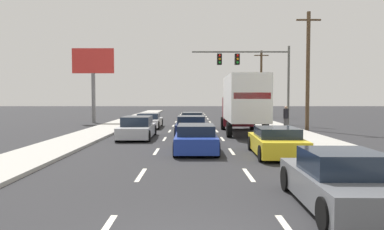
{
  "coord_description": "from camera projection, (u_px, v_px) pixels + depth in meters",
  "views": [
    {
      "loc": [
        -0.09,
        -5.59,
        2.45
      ],
      "look_at": [
        -0.07,
        16.6,
        1.38
      ],
      "focal_mm": 34.42,
      "sensor_mm": 36.0,
      "label": 1
    }
  ],
  "objects": [
    {
      "name": "utility_pole_far",
      "position": [
        261.0,
        83.0,
        46.26
      ],
      "size": [
        1.8,
        0.28,
        8.3
      ],
      "color": "brown",
      "rests_on": "ground_plane"
    },
    {
      "name": "lane_markings",
      "position": [
        193.0,
        128.0,
        29.1
      ],
      "size": [
        3.54,
        57.0,
        0.01
      ],
      "color": "silver",
      "rests_on": "ground_plane"
    },
    {
      "name": "pedestrian_near_corner",
      "position": [
        286.0,
        118.0,
        26.45
      ],
      "size": [
        0.38,
        0.38,
        1.69
      ],
      "color": "#3F3F42",
      "rests_on": "sidewalk_right"
    },
    {
      "name": "roadside_billboard",
      "position": [
        93.0,
        70.0,
        35.04
      ],
      "size": [
        3.97,
        0.36,
        7.1
      ],
      "color": "slate",
      "rests_on": "ground_plane"
    },
    {
      "name": "sidewalk_right",
      "position": [
        287.0,
        131.0,
        25.68
      ],
      "size": [
        2.64,
        80.0,
        0.14
      ],
      "primitive_type": "cube",
      "color": "#B2AFA8",
      "rests_on": "ground_plane"
    },
    {
      "name": "car_silver",
      "position": [
        137.0,
        128.0,
        21.96
      ],
      "size": [
        1.94,
        4.69,
        1.31
      ],
      "color": "#B7BABF",
      "rests_on": "ground_plane"
    },
    {
      "name": "car_navy",
      "position": [
        191.0,
        126.0,
        23.39
      ],
      "size": [
        1.99,
        4.15,
        1.27
      ],
      "color": "#141E4C",
      "rests_on": "ground_plane"
    },
    {
      "name": "box_truck",
      "position": [
        243.0,
        101.0,
        24.38
      ],
      "size": [
        2.6,
        8.32,
        3.83
      ],
      "color": "white",
      "rests_on": "ground_plane"
    },
    {
      "name": "car_tan",
      "position": [
        192.0,
        121.0,
        29.52
      ],
      "size": [
        1.95,
        4.3,
        1.24
      ],
      "color": "tan",
      "rests_on": "ground_plane"
    },
    {
      "name": "car_blue",
      "position": [
        196.0,
        139.0,
        16.7
      ],
      "size": [
        1.93,
        4.65,
        1.23
      ],
      "color": "#1E389E",
      "rests_on": "ground_plane"
    },
    {
      "name": "traffic_signal_mast",
      "position": [
        248.0,
        66.0,
        32.23
      ],
      "size": [
        8.6,
        0.69,
        6.94
      ],
      "color": "#595B56",
      "rests_on": "ground_plane"
    },
    {
      "name": "car_yellow",
      "position": [
        276.0,
        142.0,
        15.4
      ],
      "size": [
        2.04,
        4.25,
        1.2
      ],
      "color": "yellow",
      "rests_on": "ground_plane"
    },
    {
      "name": "car_white",
      "position": [
        149.0,
        121.0,
        29.6
      ],
      "size": [
        1.97,
        4.49,
        1.16
      ],
      "color": "white",
      "rests_on": "ground_plane"
    },
    {
      "name": "car_gray",
      "position": [
        340.0,
        182.0,
        8.12
      ],
      "size": [
        1.9,
        4.08,
        1.29
      ],
      "color": "slate",
      "rests_on": "ground_plane"
    },
    {
      "name": "sidewalk_left",
      "position": [
        99.0,
        131.0,
        25.67
      ],
      "size": [
        2.64,
        80.0,
        0.14
      ],
      "primitive_type": "cube",
      "color": "#B2AFA8",
      "rests_on": "ground_plane"
    },
    {
      "name": "ground_plane",
      "position": [
        193.0,
        127.0,
        30.67
      ],
      "size": [
        140.0,
        140.0,
        0.0
      ],
      "primitive_type": "plane",
      "color": "#2B2B2D"
    },
    {
      "name": "utility_pole_mid",
      "position": [
        308.0,
        70.0,
        27.13
      ],
      "size": [
        1.8,
        0.28,
        8.72
      ],
      "color": "brown",
      "rests_on": "ground_plane"
    }
  ]
}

